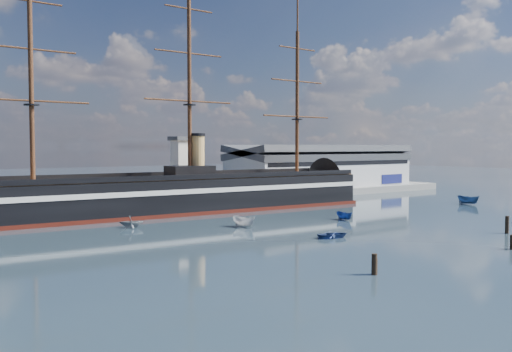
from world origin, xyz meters
TOP-DOWN VIEW (x-y plane):
  - ground at (0.00, 40.00)m, footprint 600.00×600.00m
  - quay at (10.00, 76.00)m, footprint 180.00×18.00m
  - warehouse at (58.00, 80.00)m, footprint 63.00×21.00m
  - quay_tower at (3.00, 73.00)m, footprint 5.00×5.00m
  - warship at (-6.20, 60.00)m, footprint 113.37×21.94m
  - motorboat_a at (-7.69, 32.72)m, footprint 6.39×2.96m
  - motorboat_b at (-3.73, 14.24)m, footprint 2.04×3.42m
  - motorboat_c at (13.98, 28.51)m, footprint 5.35×2.54m
  - motorboat_d at (-24.15, 44.35)m, footprint 5.48×7.20m
  - motorboat_f at (61.07, 30.70)m, footprint 7.04×2.71m
  - piling_near_left at (-18.83, -7.04)m, footprint 0.64×0.64m
  - piling_near_right at (22.70, -0.19)m, footprint 0.64×0.64m
  - piling_extra at (8.93, -8.42)m, footprint 0.64×0.64m

SIDE VIEW (x-z plane):
  - ground at x=0.00m, z-range 0.00..0.00m
  - quay at x=10.00m, z-range -1.00..1.00m
  - motorboat_a at x=-7.69m, z-range -1.23..1.23m
  - motorboat_b at x=-3.73m, z-range -0.75..0.75m
  - motorboat_c at x=13.98m, z-range -1.03..1.03m
  - motorboat_d at x=-24.15m, z-range -1.21..1.21m
  - motorboat_f at x=61.07m, z-range -1.40..1.40m
  - piling_near_left at x=-18.83m, z-range -1.56..1.56m
  - piling_near_right at x=22.70m, z-range -1.81..1.81m
  - piling_extra at x=8.93m, z-range -1.39..1.39m
  - warship at x=-6.20m, z-range -22.93..31.01m
  - warehouse at x=58.00m, z-range 2.18..13.78m
  - quay_tower at x=3.00m, z-range 2.25..17.25m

